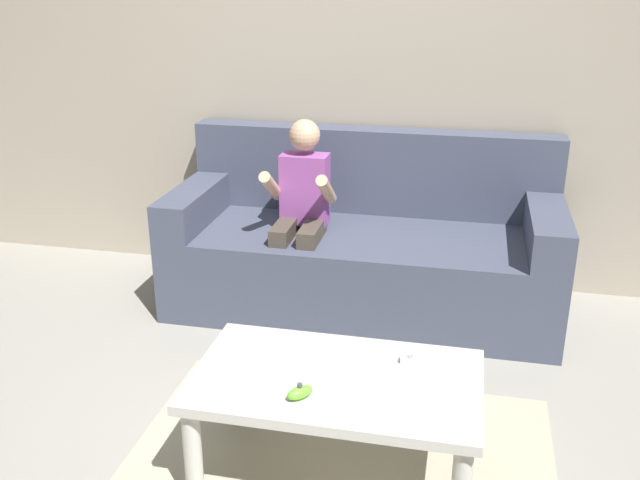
{
  "coord_description": "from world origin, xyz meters",
  "views": [
    {
      "loc": [
        0.71,
        -1.82,
        1.65
      ],
      "look_at": [
        0.13,
        0.83,
        0.6
      ],
      "focal_mm": 39.62,
      "sensor_mm": 36.0,
      "label": 1
    }
  ],
  "objects_px": {
    "couch": "(364,249)",
    "person_seated_on_couch": "(301,208)",
    "nunchuk_lime": "(300,392)",
    "game_remote_white_near_edge": "(421,361)",
    "coffee_table": "(336,392)"
  },
  "relations": [
    {
      "from": "person_seated_on_couch",
      "to": "nunchuk_lime",
      "type": "height_order",
      "value": "person_seated_on_couch"
    },
    {
      "from": "couch",
      "to": "coffee_table",
      "type": "bearing_deg",
      "value": -84.95
    },
    {
      "from": "coffee_table",
      "to": "nunchuk_lime",
      "type": "xyz_separation_m",
      "value": [
        -0.09,
        -0.15,
        0.08
      ]
    },
    {
      "from": "couch",
      "to": "person_seated_on_couch",
      "type": "xyz_separation_m",
      "value": [
        -0.29,
        -0.18,
        0.26
      ]
    },
    {
      "from": "person_seated_on_couch",
      "to": "coffee_table",
      "type": "distance_m",
      "value": 1.28
    },
    {
      "from": "couch",
      "to": "person_seated_on_couch",
      "type": "bearing_deg",
      "value": -147.92
    },
    {
      "from": "couch",
      "to": "coffee_table",
      "type": "xyz_separation_m",
      "value": [
        0.12,
        -1.38,
        0.04
      ]
    },
    {
      "from": "person_seated_on_couch",
      "to": "nunchuk_lime",
      "type": "bearing_deg",
      "value": -76.41
    },
    {
      "from": "person_seated_on_couch",
      "to": "game_remote_white_near_edge",
      "type": "height_order",
      "value": "person_seated_on_couch"
    },
    {
      "from": "couch",
      "to": "person_seated_on_couch",
      "type": "distance_m",
      "value": 0.43
    },
    {
      "from": "couch",
      "to": "nunchuk_lime",
      "type": "height_order",
      "value": "couch"
    },
    {
      "from": "person_seated_on_couch",
      "to": "nunchuk_lime",
      "type": "relative_size",
      "value": 10.21
    },
    {
      "from": "couch",
      "to": "game_remote_white_near_edge",
      "type": "distance_m",
      "value": 1.31
    },
    {
      "from": "couch",
      "to": "game_remote_white_near_edge",
      "type": "xyz_separation_m",
      "value": [
        0.39,
        -1.24,
        0.11
      ]
    },
    {
      "from": "game_remote_white_near_edge",
      "to": "coffee_table",
      "type": "bearing_deg",
      "value": -153.59
    }
  ]
}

